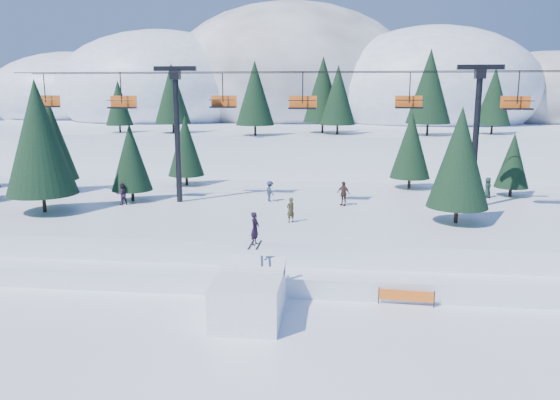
# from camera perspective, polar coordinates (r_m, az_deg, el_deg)

# --- Properties ---
(ground) EXTENTS (160.00, 160.00, 0.00)m
(ground) POSITION_cam_1_polar(r_m,az_deg,el_deg) (25.24, -1.98, -14.35)
(ground) COLOR white
(ground) RESTS_ON ground
(mid_shelf) EXTENTS (70.00, 22.00, 2.50)m
(mid_shelf) POSITION_cam_1_polar(r_m,az_deg,el_deg) (41.79, 1.55, -2.12)
(mid_shelf) COLOR white
(mid_shelf) RESTS_ON ground
(berm) EXTENTS (70.00, 6.00, 1.10)m
(berm) POSITION_cam_1_polar(r_m,az_deg,el_deg) (32.40, 0.06, -7.39)
(berm) COLOR white
(berm) RESTS_ON ground
(mountain_ridge) EXTENTS (119.00, 60.76, 26.46)m
(mountain_ridge) POSITION_cam_1_polar(r_m,az_deg,el_deg) (96.27, 1.31, 10.48)
(mountain_ridge) COLOR white
(mountain_ridge) RESTS_ON ground
(jump_kicker) EXTENTS (3.20, 4.40, 5.05)m
(jump_kicker) POSITION_cam_1_polar(r_m,az_deg,el_deg) (26.80, -3.28, -10.02)
(jump_kicker) COLOR white
(jump_kicker) RESTS_ON ground
(chairlift) EXTENTS (46.04, 3.21, 10.28)m
(chairlift) POSITION_cam_1_polar(r_m,az_deg,el_deg) (40.68, 2.71, 9.00)
(chairlift) COLOR black
(chairlift) RESTS_ON mid_shelf
(conifer_stand) EXTENTS (61.92, 17.02, 10.17)m
(conifer_stand) POSITION_cam_1_polar(r_m,az_deg,el_deg) (41.25, 7.25, 5.82)
(conifer_stand) COLOR black
(conifer_stand) RESTS_ON mid_shelf
(distant_skiers) EXTENTS (29.10, 10.99, 1.84)m
(distant_skiers) POSITION_cam_1_polar(r_m,az_deg,el_deg) (41.36, 1.80, 0.71)
(distant_skiers) COLOR #262E46
(distant_skiers) RESTS_ON mid_shelf
(banner_near) EXTENTS (2.85, 0.28, 0.90)m
(banner_near) POSITION_cam_1_polar(r_m,az_deg,el_deg) (29.37, 13.06, -9.73)
(banner_near) COLOR black
(banner_near) RESTS_ON ground
(banner_far) EXTENTS (2.81, 0.60, 0.90)m
(banner_far) POSITION_cam_1_polar(r_m,az_deg,el_deg) (30.20, 15.14, -9.23)
(banner_far) COLOR black
(banner_far) RESTS_ON ground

